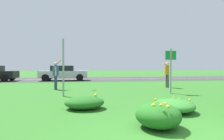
{
  "coord_description": "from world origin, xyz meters",
  "views": [
    {
      "loc": [
        -1.78,
        -2.46,
        1.28
      ],
      "look_at": [
        -0.23,
        7.86,
        1.14
      ],
      "focal_mm": 30.26,
      "sensor_mm": 36.0,
      "label": 1
    }
  ],
  "objects": [
    {
      "name": "highway_center_stripe",
      "position": [
        0.0,
        18.2,
        0.01
      ],
      "size": [
        120.0,
        0.16,
        0.0
      ],
      "primitive_type": "cube",
      "color": "yellow",
      "rests_on": "ground"
    },
    {
      "name": "ground_plane",
      "position": [
        0.0,
        9.1,
        0.0
      ],
      "size": [
        120.0,
        120.0,
        0.0
      ],
      "primitive_type": "plane",
      "color": "#2D6B23"
    },
    {
      "name": "sign_post_near_path",
      "position": [
        -2.67,
        6.1,
        1.28
      ],
      "size": [
        0.07,
        0.1,
        2.55
      ],
      "color": "#93969B",
      "rests_on": "ground"
    },
    {
      "name": "daylily_clump_near_camera",
      "position": [
        -1.76,
        3.4,
        0.2
      ],
      "size": [
        1.22,
        1.02,
        0.45
      ],
      "color": "#23661E",
      "rests_on": "ground"
    },
    {
      "name": "frisbee_pale_blue",
      "position": [
        -1.59,
        8.57,
        1.12
      ],
      "size": [
        0.24,
        0.24,
        0.08
      ],
      "color": "#ADD6E5"
    },
    {
      "name": "car_silver_center_left",
      "position": [
        -3.72,
        16.33,
        0.74
      ],
      "size": [
        4.5,
        2.0,
        1.45
      ],
      "color": "#B7BABF",
      "rests_on": "ground"
    },
    {
      "name": "person_catcher_orange_shirt",
      "position": [
        3.47,
        8.84,
        0.96
      ],
      "size": [
        0.55,
        0.49,
        1.6
      ],
      "color": "orange",
      "rests_on": "ground"
    },
    {
      "name": "daylily_clump_mid_left",
      "position": [
        -0.23,
        1.32,
        0.27
      ],
      "size": [
        0.95,
        1.04,
        0.59
      ],
      "color": "#23661E",
      "rests_on": "ground"
    },
    {
      "name": "daylily_clump_front_left",
      "position": [
        0.78,
        2.63,
        0.18
      ],
      "size": [
        1.18,
        1.27,
        0.39
      ],
      "color": "#337F2D",
      "rests_on": "ground"
    },
    {
      "name": "person_thrower_blue_shirt",
      "position": [
        -3.38,
        8.76,
        0.95
      ],
      "size": [
        0.46,
        0.49,
        1.75
      ],
      "color": "#2D4C9E",
      "rests_on": "ground"
    },
    {
      "name": "highway_strip",
      "position": [
        0.0,
        18.2,
        0.0
      ],
      "size": [
        120.0,
        8.27,
        0.01
      ],
      "primitive_type": "cube",
      "color": "#38383A",
      "rests_on": "ground"
    },
    {
      "name": "sign_post_by_roadside",
      "position": [
        2.44,
        6.26,
        1.36
      ],
      "size": [
        0.56,
        0.1,
        2.22
      ],
      "color": "#93969B",
      "rests_on": "ground"
    }
  ]
}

